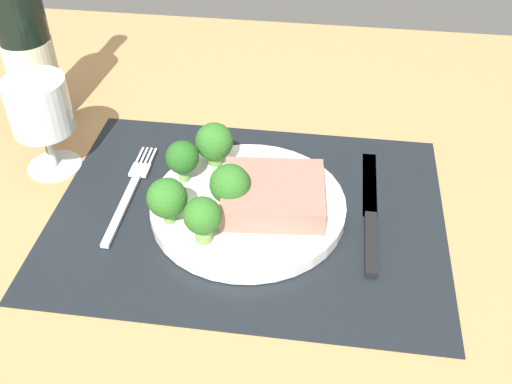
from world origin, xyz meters
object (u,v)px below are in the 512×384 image
Objects in this scene: fork at (130,191)px; wine_glass at (40,111)px; wine_bottle at (28,52)px; knife at (371,218)px; steak at (274,193)px; plate at (248,206)px.

wine_glass reaches higher than fork.
wine_bottle reaches higher than fork.
wine_glass is (-41.96, 5.21, 8.16)cm from knife.
steak reaches higher than fork.
wine_glass is at bearing 170.70° from knife.
plate is at bearing -26.82° from wine_bottle.
plate is 14.82cm from knife.
wine_bottle reaches higher than knife.
plate is 1.81× the size of wine_glass.
plate is 1.98× the size of steak.
steak is 31.15cm from wine_glass.
fork is 0.63× the size of wine_bottle.
wine_glass is at bearing 169.88° from steak.
wine_bottle reaches higher than steak.
wine_bottle is at bearing 159.08° from knife.
knife is 51.61cm from wine_bottle.
steak reaches higher than knife.
wine_bottle is at bearing 118.40° from wine_glass.
fork is at bearing -40.77° from wine_bottle.
wine_bottle is at bearing 155.61° from steak.
steak is 40.40cm from wine_bottle.
wine_glass reaches higher than plate.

